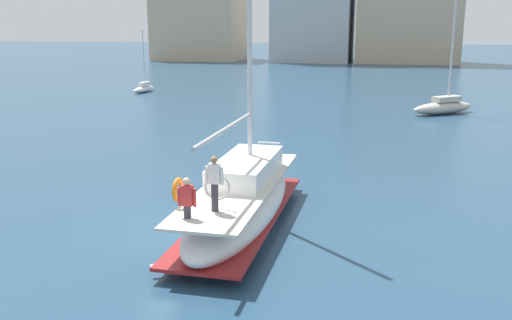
{
  "coord_description": "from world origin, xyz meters",
  "views": [
    {
      "loc": [
        6.35,
        -15.83,
        6.51
      ],
      "look_at": [
        1.62,
        3.12,
        1.8
      ],
      "focal_mm": 39.12,
      "sensor_mm": 36.0,
      "label": 1
    }
  ],
  "objects_px": {
    "main_sailboat": "(242,199)",
    "seagull": "(170,264)",
    "moored_sloop_far": "(144,88)",
    "moored_catamaran": "(444,106)"
  },
  "relations": [
    {
      "from": "seagull",
      "to": "main_sailboat",
      "type": "bearing_deg",
      "value": 79.32
    },
    {
      "from": "moored_catamaran",
      "to": "moored_sloop_far",
      "type": "bearing_deg",
      "value": 164.87
    },
    {
      "from": "main_sailboat",
      "to": "seagull",
      "type": "distance_m",
      "value": 4.37
    },
    {
      "from": "moored_sloop_far",
      "to": "main_sailboat",
      "type": "bearing_deg",
      "value": -60.29
    },
    {
      "from": "moored_catamaran",
      "to": "seagull",
      "type": "height_order",
      "value": "moored_catamaran"
    },
    {
      "from": "main_sailboat",
      "to": "moored_catamaran",
      "type": "bearing_deg",
      "value": 72.85
    },
    {
      "from": "main_sailboat",
      "to": "moored_sloop_far",
      "type": "bearing_deg",
      "value": 119.71
    },
    {
      "from": "main_sailboat",
      "to": "moored_catamaran",
      "type": "xyz_separation_m",
      "value": [
        8.39,
        27.17,
        -0.27
      ]
    },
    {
      "from": "moored_sloop_far",
      "to": "seagull",
      "type": "xyz_separation_m",
      "value": [
        19.06,
        -39.06,
        -0.1
      ]
    },
    {
      "from": "moored_catamaran",
      "to": "seagull",
      "type": "bearing_deg",
      "value": -106.3
    }
  ]
}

